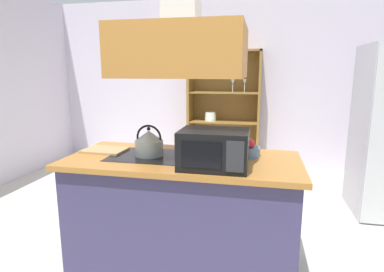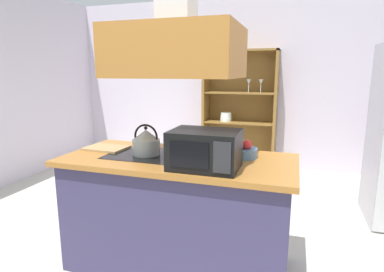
# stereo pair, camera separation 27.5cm
# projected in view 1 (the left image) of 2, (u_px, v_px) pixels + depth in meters

# --- Properties ---
(ground_plane) EXTENTS (7.80, 7.80, 0.00)m
(ground_plane) POSITION_uv_depth(u_px,v_px,m) (191.00, 259.00, 2.69)
(ground_plane) COLOR beige
(wall_back) EXTENTS (6.00, 0.12, 2.70)m
(wall_back) POSITION_uv_depth(u_px,v_px,m) (229.00, 84.00, 5.30)
(wall_back) COLOR silver
(wall_back) RESTS_ON ground
(kitchen_island) EXTENTS (1.77, 0.82, 0.90)m
(kitchen_island) POSITION_uv_depth(u_px,v_px,m) (183.00, 212.00, 2.52)
(kitchen_island) COLOR #373255
(kitchen_island) RESTS_ON ground
(range_hood) EXTENTS (0.90, 0.70, 1.20)m
(range_hood) POSITION_uv_depth(u_px,v_px,m) (182.00, 37.00, 2.26)
(range_hood) COLOR #A76B2C
(dish_cabinet) EXTENTS (1.15, 0.40, 1.87)m
(dish_cabinet) POSITION_uv_depth(u_px,v_px,m) (224.00, 116.00, 5.21)
(dish_cabinet) COLOR olive
(dish_cabinet) RESTS_ON ground
(kettle) EXTENTS (0.22, 0.22, 0.24)m
(kettle) POSITION_uv_depth(u_px,v_px,m) (149.00, 143.00, 2.47)
(kettle) COLOR #B0BEC1
(kettle) RESTS_ON kitchen_island
(cutting_board) EXTENTS (0.35, 0.26, 0.02)m
(cutting_board) POSITION_uv_depth(u_px,v_px,m) (105.00, 150.00, 2.63)
(cutting_board) COLOR #A78354
(cutting_board) RESTS_ON kitchen_island
(microwave) EXTENTS (0.46, 0.35, 0.26)m
(microwave) POSITION_uv_depth(u_px,v_px,m) (214.00, 149.00, 2.16)
(microwave) COLOR black
(microwave) RESTS_ON kitchen_island
(fruit_bowl) EXTENTS (0.25, 0.25, 0.14)m
(fruit_bowl) POSITION_uv_depth(u_px,v_px,m) (244.00, 149.00, 2.49)
(fruit_bowl) COLOR #4C7299
(fruit_bowl) RESTS_ON kitchen_island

